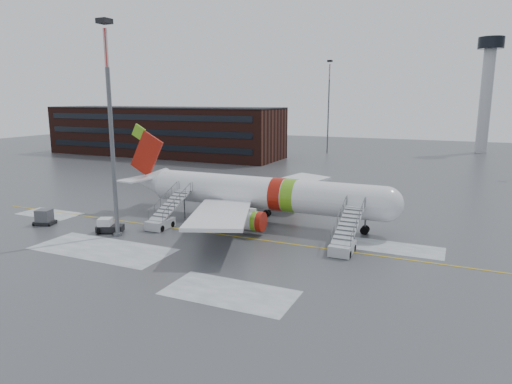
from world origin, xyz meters
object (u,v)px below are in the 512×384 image
at_px(pushback_tug, 108,226).
at_px(light_mast_near, 111,127).
at_px(airstair_aft, 164,218).
at_px(uld_container, 44,218).
at_px(airstair_fwd, 344,241).
at_px(airliner, 256,193).

distance_m(pushback_tug, light_mast_near, 10.94).
bearing_deg(airstair_aft, light_mast_near, -117.19).
distance_m(airstair_aft, uld_container, 14.11).
relative_size(airstair_fwd, airstair_aft, 1.00).
distance_m(airstair_aft, light_mast_near, 11.79).
distance_m(airstair_fwd, airstair_aft, 20.75).
xyz_separation_m(pushback_tug, uld_container, (-8.99, -0.55, 0.13)).
relative_size(pushback_tug, light_mast_near, 0.14).
xyz_separation_m(airstair_fwd, pushback_tug, (-24.98, -4.36, -0.36)).
bearing_deg(uld_container, airliner, 27.78).
bearing_deg(airstair_aft, airliner, 37.58).
relative_size(airliner, light_mast_near, 1.59).
relative_size(airliner, pushback_tug, 11.11).
bearing_deg(pushback_tug, airstair_fwd, 9.90).
bearing_deg(airliner, pushback_tug, -139.44).
xyz_separation_m(airstair_fwd, uld_container, (-33.98, -4.91, -0.23)).
relative_size(airstair_fwd, pushback_tug, 2.44).
xyz_separation_m(airstair_aft, pushback_tug, (-4.24, -4.36, -0.36)).
distance_m(uld_container, light_mast_near, 15.12).
bearing_deg(airliner, airstair_aft, -142.42).
height_order(airliner, airstair_aft, airliner).
xyz_separation_m(airliner, light_mast_near, (-11.01, -11.43, 8.08)).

